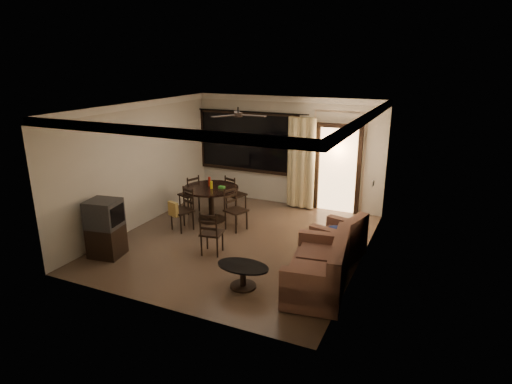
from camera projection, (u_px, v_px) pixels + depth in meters
The scene contains 12 objects.
ground at pixel (240, 241), 9.02m from camera, with size 5.50×5.50×0.00m, color #7F6651.
room_shell at pixel (297, 143), 9.78m from camera, with size 5.50×6.70×5.50m.
dining_table at pixel (211, 194), 10.03m from camera, with size 1.30×1.30×1.03m.
dining_chair_west at pixel (190, 201), 10.69m from camera, with size 0.54×0.54×0.95m.
dining_chair_east at pixel (236, 217), 9.58m from camera, with size 0.54×0.54×0.95m.
dining_chair_south at pixel (182, 217), 9.54m from camera, with size 0.54×0.57×0.95m.
dining_chair_north at pixel (236, 201), 10.67m from camera, with size 0.54×0.54×0.95m.
tv_cabinet at pixel (105, 228), 8.21m from camera, with size 0.68×0.63×1.13m.
sofa at pixel (321, 270), 7.01m from camera, with size 1.12×1.80×0.90m.
armchair at pixel (341, 240), 8.22m from camera, with size 1.01×1.01×0.83m.
coffee_table at pixel (243, 273), 7.14m from camera, with size 0.91×0.54×0.40m.
side_chair at pixel (212, 241), 8.38m from camera, with size 0.47×0.47×0.91m.
Camera 1 is at (3.74, -7.42, 3.68)m, focal length 30.00 mm.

